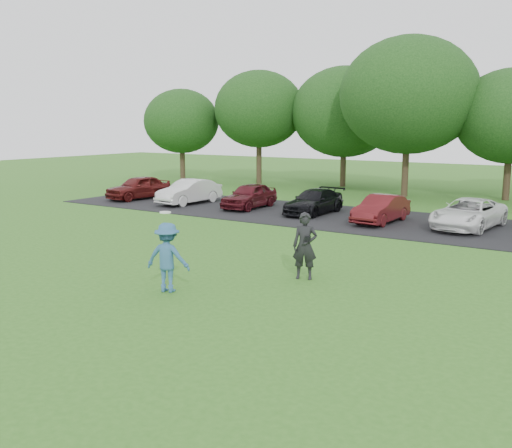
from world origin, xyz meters
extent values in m
plane|color=#32691E|center=(0.00, 0.00, 0.00)|extent=(100.00, 100.00, 0.00)
cube|color=black|center=(0.00, 13.00, 0.01)|extent=(32.00, 6.50, 0.03)
imported|color=#31608B|center=(-0.69, 0.72, 0.83)|extent=(1.21, 0.91, 1.67)
cylinder|color=white|center=(-0.80, 0.80, 1.90)|extent=(0.27, 0.27, 0.04)
imported|color=black|center=(1.50, 3.50, 0.87)|extent=(0.74, 0.61, 1.74)
cube|color=black|center=(1.68, 3.32, 1.12)|extent=(0.17, 0.14, 0.10)
imported|color=#531312|center=(-13.42, 12.61, 0.65)|extent=(1.92, 3.78, 1.23)
imported|color=silver|center=(-9.99, 12.67, 0.63)|extent=(1.54, 3.73, 1.20)
imported|color=#4E1118|center=(-6.62, 13.06, 0.62)|extent=(1.52, 3.51, 1.18)
imported|color=black|center=(-3.27, 13.23, 0.56)|extent=(1.60, 3.71, 1.07)
imported|color=#561216|center=(0.08, 12.63, 0.58)|extent=(1.38, 3.42, 1.11)
imported|color=white|center=(3.35, 13.19, 0.59)|extent=(2.36, 4.26, 1.13)
cylinder|color=#38281C|center=(-18.00, 21.60, 1.10)|extent=(0.36, 0.36, 2.20)
ellipsoid|color=#214C19|center=(-18.00, 21.60, 4.15)|extent=(5.20, 5.20, 4.42)
cylinder|color=#38281C|center=(-12.50, 23.00, 1.35)|extent=(0.36, 0.36, 2.70)
ellipsoid|color=#214C19|center=(-12.50, 23.00, 4.93)|extent=(5.94, 5.94, 5.05)
cylinder|color=#38281C|center=(-7.00, 24.40, 1.10)|extent=(0.36, 0.36, 2.20)
ellipsoid|color=#214C19|center=(-7.00, 24.40, 4.71)|extent=(6.68, 6.68, 5.68)
cylinder|color=#38281C|center=(-2.00, 21.60, 1.35)|extent=(0.36, 0.36, 2.70)
ellipsoid|color=#214C19|center=(-2.00, 21.60, 5.48)|extent=(7.42, 7.42, 6.31)
cylinder|color=#38281C|center=(3.00, 23.00, 1.10)|extent=(0.36, 0.36, 2.20)
ellipsoid|color=#214C19|center=(3.00, 23.00, 4.36)|extent=(5.76, 5.76, 4.90)
camera|label=1|loc=(8.29, -9.19, 3.97)|focal=40.00mm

